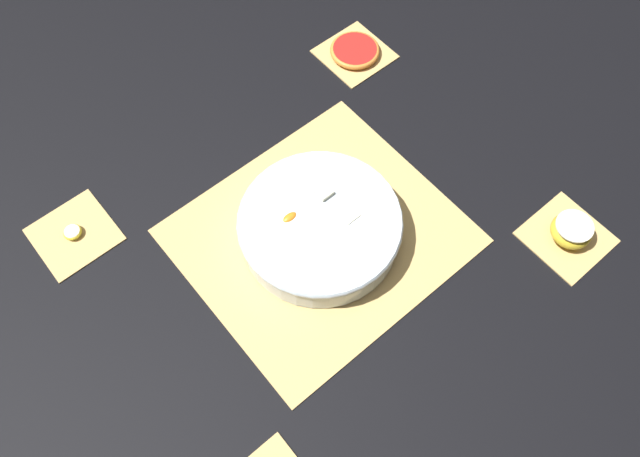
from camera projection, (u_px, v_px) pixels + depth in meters
ground_plane at (320, 236)px, 1.08m from camera, size 6.00×6.00×0.00m
bamboo_mat_center at (320, 235)px, 1.08m from camera, size 0.45×0.40×0.01m
coaster_mat_near_left at (355, 54)px, 1.28m from camera, size 0.13×0.13×0.01m
coaster_mat_near_right at (74, 234)px, 1.08m from camera, size 0.13×0.13×0.01m
coaster_mat_far_left at (567, 237)px, 1.08m from camera, size 0.13×0.13×0.01m
fruit_salad_bowl at (320, 226)px, 1.05m from camera, size 0.28×0.28×0.06m
apple_half at (571, 231)px, 1.06m from camera, size 0.07×0.07×0.04m
banana_coin_single at (73, 232)px, 1.07m from camera, size 0.03×0.03×0.01m
grapefruit_slice at (355, 50)px, 1.27m from camera, size 0.10×0.10×0.01m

